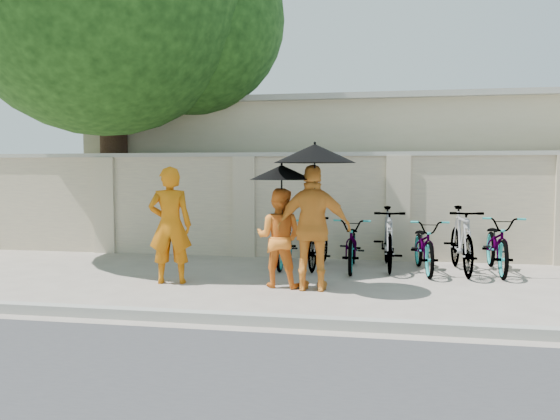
# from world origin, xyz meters

# --- Properties ---
(ground) EXTENTS (80.00, 80.00, 0.00)m
(ground) POSITION_xyz_m (0.00, 0.00, 0.00)
(ground) COLOR #A79B8B
(kerb) EXTENTS (40.00, 0.16, 0.12)m
(kerb) POSITION_xyz_m (0.00, -1.70, 0.06)
(kerb) COLOR #9A9A90
(kerb) RESTS_ON ground
(compound_wall) EXTENTS (20.00, 0.30, 2.00)m
(compound_wall) POSITION_xyz_m (1.00, 3.20, 1.00)
(compound_wall) COLOR beige
(compound_wall) RESTS_ON ground
(building_behind) EXTENTS (14.00, 6.00, 3.20)m
(building_behind) POSITION_xyz_m (2.00, 7.00, 1.60)
(building_behind) COLOR beige
(building_behind) RESTS_ON ground
(shade_tree) EXTENTS (6.70, 6.20, 8.20)m
(shade_tree) POSITION_xyz_m (-3.66, 2.97, 5.10)
(shade_tree) COLOR #473121
(shade_tree) RESTS_ON ground
(monk_left) EXTENTS (0.73, 0.57, 1.78)m
(monk_left) POSITION_xyz_m (-1.48, 0.30, 0.89)
(monk_left) COLOR #C0630A
(monk_left) RESTS_ON ground
(monk_center) EXTENTS (0.78, 0.64, 1.46)m
(monk_center) POSITION_xyz_m (0.20, 0.35, 0.73)
(monk_center) COLOR orange
(monk_center) RESTS_ON ground
(parasol_center) EXTENTS (0.93, 0.93, 0.97)m
(parasol_center) POSITION_xyz_m (0.25, 0.27, 1.69)
(parasol_center) COLOR black
(parasol_center) RESTS_ON ground
(monk_right) EXTENTS (1.06, 0.45, 1.80)m
(monk_right) POSITION_xyz_m (0.72, 0.17, 0.90)
(monk_right) COLOR orange
(monk_right) RESTS_ON ground
(parasol_right) EXTENTS (1.15, 1.15, 1.07)m
(parasol_right) POSITION_xyz_m (0.74, 0.09, 1.95)
(parasol_right) COLOR black
(parasol_right) RESTS_ON ground
(bike_0) EXTENTS (0.64, 1.72, 0.90)m
(bike_0) POSITION_xyz_m (0.00, 2.05, 0.45)
(bike_0) COLOR #B0B0B0
(bike_0) RESTS_ON ground
(bike_1) EXTENTS (0.62, 1.69, 0.99)m
(bike_1) POSITION_xyz_m (0.60, 2.00, 0.50)
(bike_1) COLOR #B0B0B0
(bike_1) RESTS_ON ground
(bike_2) EXTENTS (0.62, 1.75, 0.92)m
(bike_2) POSITION_xyz_m (1.20, 1.93, 0.46)
(bike_2) COLOR #B0B0B0
(bike_2) RESTS_ON ground
(bike_3) EXTENTS (0.57, 1.83, 1.09)m
(bike_3) POSITION_xyz_m (1.81, 2.10, 0.54)
(bike_3) COLOR #B0B0B0
(bike_3) RESTS_ON ground
(bike_4) EXTENTS (0.74, 1.79, 0.92)m
(bike_4) POSITION_xyz_m (2.41, 1.90, 0.46)
(bike_4) COLOR #B0B0B0
(bike_4) RESTS_ON ground
(bike_5) EXTENTS (0.60, 1.88, 1.12)m
(bike_5) POSITION_xyz_m (3.01, 1.97, 0.56)
(bike_5) COLOR #B0B0B0
(bike_5) RESTS_ON ground
(bike_6) EXTENTS (0.72, 1.89, 0.98)m
(bike_6) POSITION_xyz_m (3.61, 2.07, 0.49)
(bike_6) COLOR #B0B0B0
(bike_6) RESTS_ON ground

